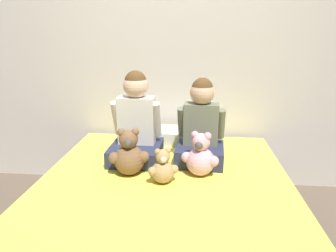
{
  "coord_description": "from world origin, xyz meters",
  "views": [
    {
      "loc": [
        0.17,
        -1.56,
        1.36
      ],
      "look_at": [
        0.0,
        0.38,
        0.76
      ],
      "focal_mm": 32.0,
      "sensor_mm": 36.0,
      "label": 1
    }
  ],
  "objects_px": {
    "pillow_at_headboard": "(173,135)",
    "child_on_right": "(201,129)",
    "teddy_bear_held_by_right_child": "(200,157)",
    "teddy_bear_between_children": "(163,168)",
    "bed": "(163,226)",
    "child_on_left": "(136,125)",
    "teddy_bear_held_by_left_child": "(129,155)"
  },
  "relations": [
    {
      "from": "teddy_bear_between_children",
      "to": "child_on_right",
      "type": "bearing_deg",
      "value": 39.66
    },
    {
      "from": "pillow_at_headboard",
      "to": "teddy_bear_held_by_left_child",
      "type": "bearing_deg",
      "value": -110.24
    },
    {
      "from": "pillow_at_headboard",
      "to": "bed",
      "type": "bearing_deg",
      "value": -90.0
    },
    {
      "from": "pillow_at_headboard",
      "to": "child_on_right",
      "type": "bearing_deg",
      "value": -59.62
    },
    {
      "from": "bed",
      "to": "teddy_bear_held_by_right_child",
      "type": "height_order",
      "value": "teddy_bear_held_by_right_child"
    },
    {
      "from": "child_on_left",
      "to": "teddy_bear_between_children",
      "type": "distance_m",
      "value": 0.46
    },
    {
      "from": "child_on_left",
      "to": "teddy_bear_between_children",
      "type": "height_order",
      "value": "child_on_left"
    },
    {
      "from": "child_on_left",
      "to": "teddy_bear_held_by_right_child",
      "type": "bearing_deg",
      "value": -26.07
    },
    {
      "from": "teddy_bear_held_by_right_child",
      "to": "bed",
      "type": "bearing_deg",
      "value": -118.28
    },
    {
      "from": "teddy_bear_held_by_left_child",
      "to": "pillow_at_headboard",
      "type": "xyz_separation_m",
      "value": [
        0.24,
        0.64,
        -0.08
      ]
    },
    {
      "from": "child_on_left",
      "to": "teddy_bear_held_by_right_child",
      "type": "height_order",
      "value": "child_on_left"
    },
    {
      "from": "child_on_left",
      "to": "teddy_bear_held_by_right_child",
      "type": "distance_m",
      "value": 0.53
    },
    {
      "from": "child_on_left",
      "to": "pillow_at_headboard",
      "type": "distance_m",
      "value": 0.49
    },
    {
      "from": "teddy_bear_held_by_right_child",
      "to": "teddy_bear_between_children",
      "type": "distance_m",
      "value": 0.26
    },
    {
      "from": "bed",
      "to": "child_on_right",
      "type": "relative_size",
      "value": 3.37
    },
    {
      "from": "bed",
      "to": "pillow_at_headboard",
      "type": "relative_size",
      "value": 3.79
    },
    {
      "from": "teddy_bear_held_by_right_child",
      "to": "teddy_bear_between_children",
      "type": "bearing_deg",
      "value": -135.12
    },
    {
      "from": "pillow_at_headboard",
      "to": "teddy_bear_held_by_right_child",
      "type": "bearing_deg",
      "value": -70.06
    },
    {
      "from": "bed",
      "to": "child_on_left",
      "type": "bearing_deg",
      "value": 116.95
    },
    {
      "from": "bed",
      "to": "pillow_at_headboard",
      "type": "height_order",
      "value": "pillow_at_headboard"
    },
    {
      "from": "bed",
      "to": "teddy_bear_held_by_left_child",
      "type": "distance_m",
      "value": 0.49
    },
    {
      "from": "teddy_bear_between_children",
      "to": "pillow_at_headboard",
      "type": "xyz_separation_m",
      "value": [
        0.01,
        0.74,
        -0.04
      ]
    },
    {
      "from": "child_on_left",
      "to": "teddy_bear_held_by_left_child",
      "type": "distance_m",
      "value": 0.29
    },
    {
      "from": "teddy_bear_held_by_right_child",
      "to": "pillow_at_headboard",
      "type": "distance_m",
      "value": 0.66
    },
    {
      "from": "teddy_bear_held_by_right_child",
      "to": "teddy_bear_held_by_left_child",
      "type": "bearing_deg",
      "value": -160.77
    },
    {
      "from": "child_on_right",
      "to": "teddy_bear_held_by_left_child",
      "type": "relative_size",
      "value": 1.91
    },
    {
      "from": "teddy_bear_between_children",
      "to": "pillow_at_headboard",
      "type": "bearing_deg",
      "value": 72.14
    },
    {
      "from": "bed",
      "to": "teddy_bear_between_children",
      "type": "bearing_deg",
      "value": 93.61
    },
    {
      "from": "child_on_left",
      "to": "pillow_at_headboard",
      "type": "bearing_deg",
      "value": 59.0
    },
    {
      "from": "child_on_left",
      "to": "bed",
      "type": "bearing_deg",
      "value": -62.08
    },
    {
      "from": "child_on_left",
      "to": "child_on_right",
      "type": "height_order",
      "value": "child_on_left"
    },
    {
      "from": "teddy_bear_held_by_left_child",
      "to": "teddy_bear_held_by_right_child",
      "type": "bearing_deg",
      "value": -6.59
    }
  ]
}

